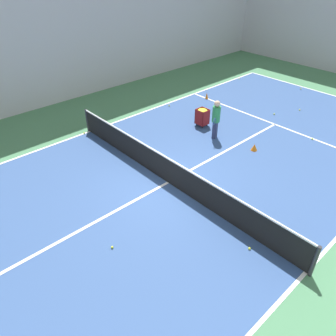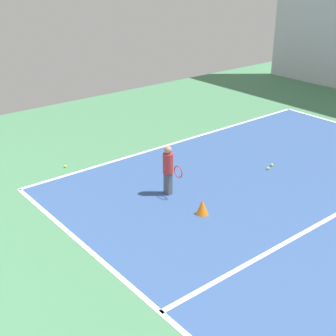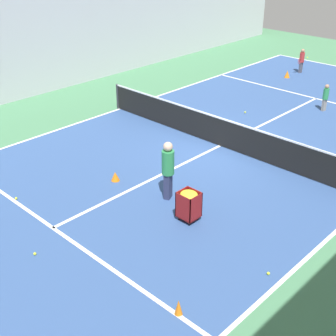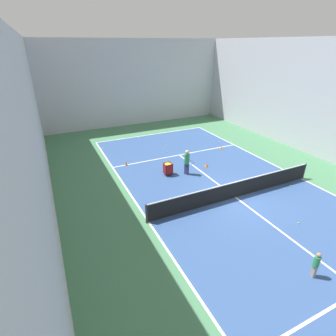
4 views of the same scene
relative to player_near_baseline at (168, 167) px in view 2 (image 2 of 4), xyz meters
name	(u,v)px [view 2 (image 2 of 4)]	position (x,y,z in m)	size (l,w,h in m)	color
line_baseline_near	(182,141)	(-2.47, -2.38, -0.67)	(10.15, 0.10, 0.00)	white
player_near_baseline	(168,167)	(0.00, 0.00, 0.00)	(0.24, 0.56, 1.18)	#4C4C56
training_cone_4	(202,207)	(0.03, 1.18, -0.51)	(0.26, 0.26, 0.34)	orange
tennis_ball_1	(268,168)	(-2.84, 0.58, -0.64)	(0.07, 0.07, 0.07)	yellow
tennis_ball_5	(272,165)	(-3.10, 0.49, -0.64)	(0.07, 0.07, 0.07)	yellow
tennis_ball_10	(65,166)	(1.15, -2.84, -0.64)	(0.07, 0.07, 0.07)	yellow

